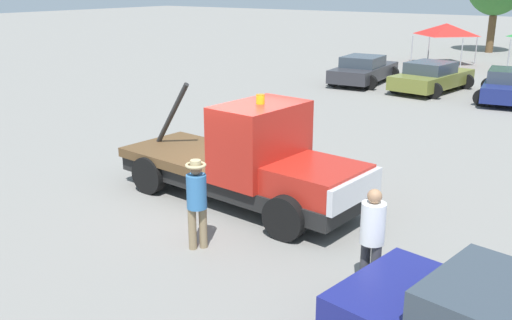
{
  "coord_description": "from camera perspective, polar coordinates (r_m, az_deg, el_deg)",
  "views": [
    {
      "loc": [
        7.35,
        -9.53,
        4.72
      ],
      "look_at": [
        0.5,
        0.0,
        1.05
      ],
      "focal_mm": 40.0,
      "sensor_mm": 36.0,
      "label": 1
    }
  ],
  "objects": [
    {
      "name": "ground_plane",
      "position": [
        12.93,
        -1.8,
        -4.06
      ],
      "size": [
        160.0,
        160.0,
        0.0
      ],
      "primitive_type": "plane",
      "color": "gray"
    },
    {
      "name": "tow_truck",
      "position": [
        12.37,
        -0.55,
        -0.28
      ],
      "size": [
        6.12,
        2.47,
        2.51
      ],
      "rotation": [
        0.0,
        0.0,
        -0.07
      ],
      "color": "black",
      "rests_on": "ground"
    },
    {
      "name": "person_near_truck",
      "position": [
        9.09,
        11.55,
        -7.19
      ],
      "size": [
        0.38,
        0.38,
        1.73
      ],
      "rotation": [
        0.0,
        0.0,
        4.44
      ],
      "color": "#38383D",
      "rests_on": "ground"
    },
    {
      "name": "person_at_hood",
      "position": [
        10.37,
        -5.95,
        -3.72
      ],
      "size": [
        0.38,
        0.38,
        1.71
      ],
      "rotation": [
        0.0,
        0.0,
        5.65
      ],
      "color": "#847051",
      "rests_on": "ground"
    },
    {
      "name": "parked_car_charcoal",
      "position": [
        28.47,
        10.71,
        8.85
      ],
      "size": [
        2.75,
        4.9,
        1.34
      ],
      "rotation": [
        0.0,
        0.0,
        1.66
      ],
      "color": "#2D2D33",
      "rests_on": "ground"
    },
    {
      "name": "parked_car_olive",
      "position": [
        27.04,
        17.16,
        7.94
      ],
      "size": [
        2.9,
        4.88,
        1.34
      ],
      "rotation": [
        0.0,
        0.0,
        1.44
      ],
      "color": "olive",
      "rests_on": "ground"
    },
    {
      "name": "parked_car_navy",
      "position": [
        25.9,
        23.9,
        6.84
      ],
      "size": [
        2.86,
        4.96,
        1.34
      ],
      "rotation": [
        0.0,
        0.0,
        1.74
      ],
      "color": "navy",
      "rests_on": "ground"
    },
    {
      "name": "canopy_tent_red",
      "position": [
        36.21,
        18.49,
        12.3
      ],
      "size": [
        2.97,
        2.97,
        2.41
      ],
      "color": "#9E9EA3",
      "rests_on": "ground"
    },
    {
      "name": "traffic_cone",
      "position": [
        16.52,
        4.26,
        1.62
      ],
      "size": [
        0.4,
        0.4,
        0.55
      ],
      "color": "black",
      "rests_on": "ground"
    }
  ]
}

